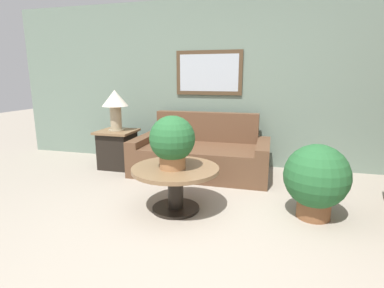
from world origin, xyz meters
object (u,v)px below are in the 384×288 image
Objects in this scene: coffee_table at (175,179)px; couch_main at (201,155)px; potted_plant_floor at (316,179)px; side_table at (118,149)px; potted_plant_on_table at (172,141)px; table_lamp at (115,103)px.

couch_main is at bearing 91.28° from coffee_table.
potted_plant_floor reaches higher than coffee_table.
side_table is 1.94m from potted_plant_on_table.
table_lamp reaches higher than coffee_table.
potted_plant_floor is at bearing 9.01° from potted_plant_on_table.
table_lamp is (0.00, -0.00, 0.72)m from side_table.
table_lamp is at bearing 159.05° from potted_plant_floor.
potted_plant_on_table reaches higher than potted_plant_floor.
side_table is 0.72m from table_lamp.
potted_plant_on_table is at bearing -43.73° from table_lamp.
potted_plant_floor is at bearing -37.99° from couch_main.
coffee_table is 1.68× the size of potted_plant_on_table.
couch_main is 1.33m from coffee_table.
table_lamp is at bearing -90.00° from side_table.
potted_plant_on_table is 1.50m from potted_plant_floor.
coffee_table is 1.21× the size of potted_plant_floor.
coffee_table is 1.44m from potted_plant_floor.
couch_main reaches higher than potted_plant_floor.
potted_plant_on_table reaches higher than coffee_table.
couch_main is at bearing 2.66° from side_table.
coffee_table is at bearing -42.55° from side_table.
side_table is 0.95× the size of table_lamp.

